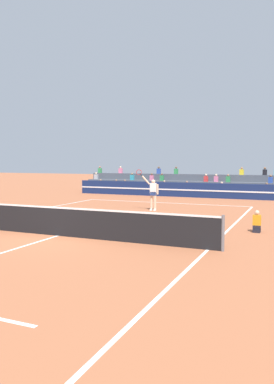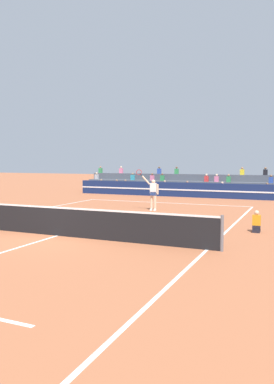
{
  "view_description": "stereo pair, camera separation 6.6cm",
  "coord_description": "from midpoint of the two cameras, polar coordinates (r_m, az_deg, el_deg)",
  "views": [
    {
      "loc": [
        7.98,
        -11.19,
        2.69
      ],
      "look_at": [
        0.2,
        6.8,
        1.1
      ],
      "focal_mm": 35.0,
      "sensor_mm": 36.0,
      "label": 1
    },
    {
      "loc": [
        8.04,
        -11.16,
        2.69
      ],
      "look_at": [
        0.2,
        6.8,
        1.1
      ],
      "focal_mm": 35.0,
      "sensor_mm": 36.0,
      "label": 2
    }
  ],
  "objects": [
    {
      "name": "court_lines",
      "position": [
        14.01,
        -11.9,
        -6.52
      ],
      "size": [
        11.1,
        23.9,
        0.01
      ],
      "color": "white",
      "rests_on": "ground"
    },
    {
      "name": "ground_plane",
      "position": [
        14.01,
        -11.9,
        -6.53
      ],
      "size": [
        120.0,
        120.0,
        0.0
      ],
      "primitive_type": "plane",
      "color": "#AD603D"
    },
    {
      "name": "bleacher_stand",
      "position": [
        31.16,
        8.63,
        0.84
      ],
      "size": [
        19.04,
        2.85,
        2.28
      ],
      "color": "#4C515B",
      "rests_on": "ground"
    },
    {
      "name": "tennis_player",
      "position": [
        20.61,
        2.52,
        -0.12
      ],
      "size": [
        1.3,
        0.34,
        2.33
      ],
      "color": "beige",
      "rests_on": "ground"
    },
    {
      "name": "ball_kid_courtside",
      "position": [
        15.02,
        17.87,
        -4.62
      ],
      "size": [
        0.3,
        0.36,
        0.84
      ],
      "color": "black",
      "rests_on": "ground"
    },
    {
      "name": "sponsor_banner_wall",
      "position": [
        28.73,
        7.33,
        0.33
      ],
      "size": [
        18.0,
        0.26,
        1.1
      ],
      "color": "navy",
      "rests_on": "ground"
    },
    {
      "name": "tennis_ball",
      "position": [
        14.98,
        -10.29,
        -5.65
      ],
      "size": [
        0.07,
        0.07,
        0.07
      ],
      "primitive_type": "sphere",
      "color": "#C6DB33",
      "rests_on": "ground"
    },
    {
      "name": "tennis_net",
      "position": [
        13.92,
        -11.93,
        -4.34
      ],
      "size": [
        12.0,
        0.1,
        1.1
      ],
      "color": "slate",
      "rests_on": "ground"
    }
  ]
}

